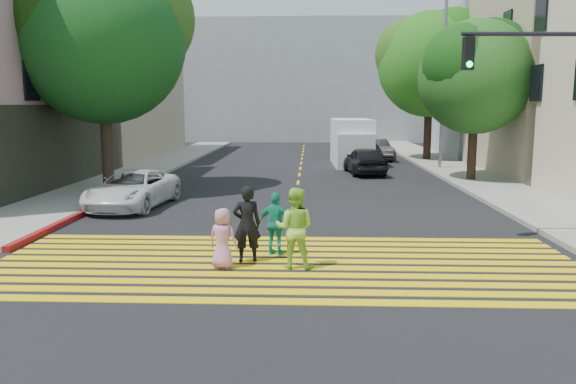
# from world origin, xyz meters

# --- Properties ---
(ground) EXTENTS (120.00, 120.00, 0.00)m
(ground) POSITION_xyz_m (0.00, 0.00, 0.00)
(ground) COLOR black
(sidewalk_left) EXTENTS (3.00, 40.00, 0.15)m
(sidewalk_left) POSITION_xyz_m (-8.50, 22.00, 0.07)
(sidewalk_left) COLOR gray
(sidewalk_left) RESTS_ON ground
(sidewalk_right) EXTENTS (3.00, 60.00, 0.15)m
(sidewalk_right) POSITION_xyz_m (8.50, 15.00, 0.07)
(sidewalk_right) COLOR gray
(sidewalk_right) RESTS_ON ground
(curb_red) EXTENTS (0.20, 8.00, 0.16)m
(curb_red) POSITION_xyz_m (-6.90, 6.00, 0.08)
(curb_red) COLOR maroon
(curb_red) RESTS_ON ground
(crosswalk) EXTENTS (13.40, 5.30, 0.01)m
(crosswalk) POSITION_xyz_m (0.00, 1.28, 0.01)
(crosswalk) COLOR yellow
(crosswalk) RESTS_ON ground
(lane_line) EXTENTS (0.12, 34.40, 0.01)m
(lane_line) POSITION_xyz_m (0.00, 22.50, 0.01)
(lane_line) COLOR yellow
(lane_line) RESTS_ON ground
(building_left_tan) EXTENTS (12.00, 16.00, 10.00)m
(building_left_tan) POSITION_xyz_m (-16.00, 28.00, 5.00)
(building_left_tan) COLOR tan
(building_left_tan) RESTS_ON ground
(building_right_grey) EXTENTS (10.00, 10.00, 10.00)m
(building_right_grey) POSITION_xyz_m (15.00, 30.00, 5.00)
(building_right_grey) COLOR gray
(building_right_grey) RESTS_ON ground
(backdrop_block) EXTENTS (30.00, 8.00, 12.00)m
(backdrop_block) POSITION_xyz_m (0.00, 48.00, 6.00)
(backdrop_block) COLOR gray
(backdrop_block) RESTS_ON ground
(tree_left) EXTENTS (8.91, 8.91, 9.70)m
(tree_left) POSITION_xyz_m (-7.80, 11.94, 6.54)
(tree_left) COLOR #453527
(tree_left) RESTS_ON ground
(tree_right_near) EXTENTS (6.94, 6.94, 7.62)m
(tree_right_near) POSITION_xyz_m (8.20, 15.55, 5.15)
(tree_right_near) COLOR #321F10
(tree_right_near) RESTS_ON ground
(tree_right_far) EXTENTS (8.85, 8.55, 9.66)m
(tree_right_far) POSITION_xyz_m (8.26, 25.74, 6.52)
(tree_right_far) COLOR black
(tree_right_far) RESTS_ON ground
(pedestrian_man) EXTENTS (0.72, 0.55, 1.78)m
(pedestrian_man) POSITION_xyz_m (-0.89, 1.47, 0.89)
(pedestrian_man) COLOR black
(pedestrian_man) RESTS_ON ground
(pedestrian_woman) EXTENTS (0.96, 0.79, 1.80)m
(pedestrian_woman) POSITION_xyz_m (0.22, 1.02, 0.90)
(pedestrian_woman) COLOR #A5DF46
(pedestrian_woman) RESTS_ON ground
(pedestrian_child) EXTENTS (0.76, 0.61, 1.35)m
(pedestrian_child) POSITION_xyz_m (-1.36, 0.91, 0.68)
(pedestrian_child) COLOR #CD81A9
(pedestrian_child) RESTS_ON ground
(pedestrian_extra) EXTENTS (0.97, 0.60, 1.53)m
(pedestrian_extra) POSITION_xyz_m (-0.25, 2.08, 0.77)
(pedestrian_extra) COLOR #199C81
(pedestrian_extra) RESTS_ON ground
(white_sedan) EXTENTS (2.61, 4.88, 1.30)m
(white_sedan) POSITION_xyz_m (-5.72, 8.30, 0.65)
(white_sedan) COLOR silver
(white_sedan) RESTS_ON ground
(dark_car_near) EXTENTS (2.17, 4.46, 1.47)m
(dark_car_near) POSITION_xyz_m (3.43, 18.41, 0.73)
(dark_car_near) COLOR black
(dark_car_near) RESTS_ON ground
(silver_car) EXTENTS (2.03, 4.88, 1.41)m
(silver_car) POSITION_xyz_m (3.51, 29.41, 0.71)
(silver_car) COLOR gray
(silver_car) RESTS_ON ground
(dark_car_parked) EXTENTS (2.16, 4.38, 1.38)m
(dark_car_parked) POSITION_xyz_m (4.94, 26.33, 0.69)
(dark_car_parked) COLOR #272728
(dark_car_parked) RESTS_ON ground
(white_van) EXTENTS (2.35, 5.92, 2.77)m
(white_van) POSITION_xyz_m (3.08, 23.09, 1.31)
(white_van) COLOR white
(white_van) RESTS_ON ground
(traffic_signal) EXTENTS (3.89, 0.53, 5.70)m
(traffic_signal) POSITION_xyz_m (7.01, 3.47, 3.69)
(traffic_signal) COLOR black
(traffic_signal) RESTS_ON ground
(street_lamp) EXTENTS (2.20, 0.31, 9.71)m
(street_lamp) POSITION_xyz_m (7.62, 20.52, 5.57)
(street_lamp) COLOR gray
(street_lamp) RESTS_ON ground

